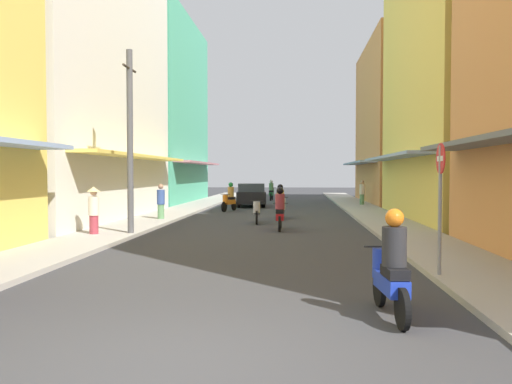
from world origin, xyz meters
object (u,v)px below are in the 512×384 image
pedestrian_far (362,193)px  street_sign_no_entry (440,192)px  parked_car (251,195)px  motorbike_red (280,211)px  motorbike_blue (391,269)px  pedestrian_midway (161,203)px  utility_pole (130,141)px  pedestrian_crossing (94,209)px  motorbike_silver (257,211)px  motorbike_white (281,203)px  motorbike_orange (229,198)px  motorbike_green (271,191)px

pedestrian_far → street_sign_no_entry: street_sign_no_entry is taller
parked_car → street_sign_no_entry: street_sign_no_entry is taller
motorbike_red → motorbike_blue: bearing=-80.3°
motorbike_blue → pedestrian_far: bearing=83.9°
pedestrian_midway → utility_pole: utility_pole is taller
motorbike_blue → pedestrian_crossing: size_ratio=1.10×
motorbike_silver → street_sign_no_entry: 12.19m
motorbike_blue → motorbike_white: bearing=97.3°
motorbike_white → parked_car: (-2.12, 8.66, 0.04)m
motorbike_silver → motorbike_orange: bearing=106.6°
parked_car → utility_pole: (-2.57, -15.88, 2.37)m
motorbike_silver → utility_pole: 6.68m
motorbike_orange → pedestrian_crossing: (-2.83, -12.04, 0.22)m
motorbike_red → street_sign_no_entry: size_ratio=0.68×
motorbike_red → motorbike_green: same height
motorbike_silver → motorbike_orange: motorbike_orange is taller
motorbike_white → utility_pole: 8.94m
motorbike_silver → motorbike_blue: bearing=-77.9°
motorbike_red → pedestrian_far: bearing=71.6°
motorbike_white → motorbike_orange: same height
parked_car → pedestrian_far: (6.91, 0.49, 0.08)m
motorbike_silver → motorbike_blue: motorbike_blue is taller
pedestrian_far → pedestrian_crossing: bearing=-122.3°
motorbike_red → pedestrian_midway: (-5.22, 2.99, 0.10)m
motorbike_green → motorbike_blue: size_ratio=1.00×
motorbike_red → parked_car: bearing=99.4°
parked_car → pedestrian_midway: 10.97m
parked_car → pedestrian_far: size_ratio=2.58×
pedestrian_far → utility_pole: bearing=-120.1°
motorbike_green → street_sign_no_entry: bearing=-81.0°
motorbike_green → motorbike_red: bearing=-86.3°
motorbike_white → motorbike_blue: (2.09, -16.34, 0.00)m
motorbike_silver → pedestrian_far: bearing=63.6°
pedestrian_crossing → pedestrian_midway: bearing=83.1°
motorbike_red → motorbike_orange: bearing=108.2°
motorbike_green → motorbike_white: 16.12m
motorbike_silver → motorbike_blue: (3.01, -13.99, 0.20)m
motorbike_red → street_sign_no_entry: (3.35, -8.76, 1.01)m
motorbike_red → motorbike_white: same height
motorbike_orange → pedestrian_midway: 6.70m
pedestrian_midway → motorbike_white: bearing=20.4°
motorbike_red → motorbike_green: (-1.35, 20.96, 0.00)m
motorbike_white → pedestrian_midway: size_ratio=1.12×
motorbike_silver → pedestrian_crossing: bearing=-132.8°
motorbike_green → street_sign_no_entry: size_ratio=0.68×
motorbike_blue → street_sign_no_entry: (1.39, 2.69, 1.01)m
parked_car → pedestrian_midway: (-2.97, -10.56, 0.07)m
motorbike_green → parked_car: (-0.90, -7.41, 0.04)m
parked_car → street_sign_no_entry: 23.03m
motorbike_green → motorbike_silver: bearing=-89.1°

